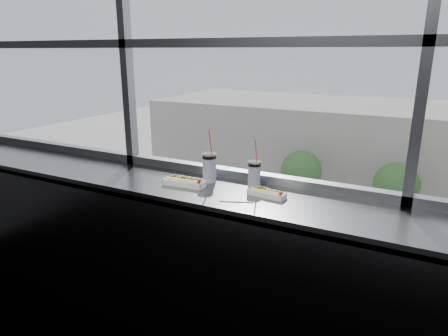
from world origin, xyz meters
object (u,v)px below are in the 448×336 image
at_px(hotdog_tray_left, 184,182).
at_px(soda_cup_right, 254,173).
at_px(wrapper, 182,184).
at_px(loose_straw, 236,202).
at_px(car_far_b, 398,240).
at_px(car_far_a, 269,213).
at_px(soda_cup_left, 209,166).
at_px(hotdog_tray_right, 267,193).
at_px(car_near_b, 222,263).
at_px(car_near_c, 414,311).
at_px(car_near_a, 146,243).
at_px(tree_center, 396,185).
at_px(tree_left, 301,171).

height_order(hotdog_tray_left, soda_cup_right, soda_cup_right).
bearing_deg(soda_cup_right, wrapper, -155.12).
relative_size(soda_cup_right, loose_straw, 1.63).
height_order(car_far_b, car_far_a, car_far_a).
bearing_deg(soda_cup_left, soda_cup_right, 5.44).
bearing_deg(car_far_a, hotdog_tray_right, -166.95).
relative_size(soda_cup_right, car_near_b, 0.06).
relative_size(hotdog_tray_left, car_near_c, 0.04).
bearing_deg(wrapper, loose_straw, -13.18).
bearing_deg(car_far_b, car_near_a, 123.36).
xyz_separation_m(soda_cup_right, loose_straw, (0.02, -0.30, -0.09)).
height_order(wrapper, car_near_b, wrapper).
relative_size(soda_cup_left, car_near_c, 0.05).
height_order(loose_straw, tree_center, loose_straw).
bearing_deg(car_near_b, car_far_b, -51.13).
xyz_separation_m(loose_straw, car_near_a, (-14.27, 16.42, -11.11)).
height_order(soda_cup_right, tree_left, soda_cup_right).
bearing_deg(car_far_a, soda_cup_right, -167.14).
bearing_deg(soda_cup_right, car_near_c, 84.70).
height_order(hotdog_tray_left, car_far_a, hotdog_tray_left).
relative_size(car_near_a, car_far_b, 1.00).
distance_m(wrapper, tree_left, 30.47).
bearing_deg(loose_straw, soda_cup_left, 119.23).
relative_size(soda_cup_left, wrapper, 3.76).
relative_size(hotdog_tray_left, car_far_a, 0.04).
bearing_deg(car_near_c, car_near_a, 84.50).
bearing_deg(car_near_c, hotdog_tray_left, 167.82).
relative_size(car_near_a, tree_left, 1.06).
xyz_separation_m(loose_straw, wrapper, (-0.44, 0.10, 0.01)).
height_order(car_far_b, tree_left, tree_left).
bearing_deg(hotdog_tray_left, car_near_a, 126.52).
bearing_deg(car_near_b, hotdog_tray_left, -156.24).
bearing_deg(soda_cup_left, car_far_a, 109.62).
distance_m(hotdog_tray_right, car_far_a, 28.12).
bearing_deg(wrapper, car_near_b, 116.92).
bearing_deg(car_far_a, loose_straw, -167.33).
height_order(wrapper, tree_left, wrapper).
xyz_separation_m(soda_cup_right, car_near_c, (1.49, 16.12, -10.98)).
distance_m(soda_cup_left, car_near_a, 24.10).
bearing_deg(soda_cup_right, car_far_a, 110.30).
distance_m(car_near_a, tree_center, 18.38).
relative_size(car_far_b, car_far_a, 0.85).
distance_m(soda_cup_right, tree_center, 29.43).
height_order(car_near_c, tree_left, tree_left).
bearing_deg(car_near_b, tree_center, -37.34).
height_order(soda_cup_left, car_far_a, soda_cup_left).
bearing_deg(tree_center, hotdog_tray_right, -88.56).
distance_m(hotdog_tray_right, loose_straw, 0.21).
bearing_deg(hotdog_tray_right, car_near_b, 124.88).
bearing_deg(loose_straw, car_far_a, 88.49).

